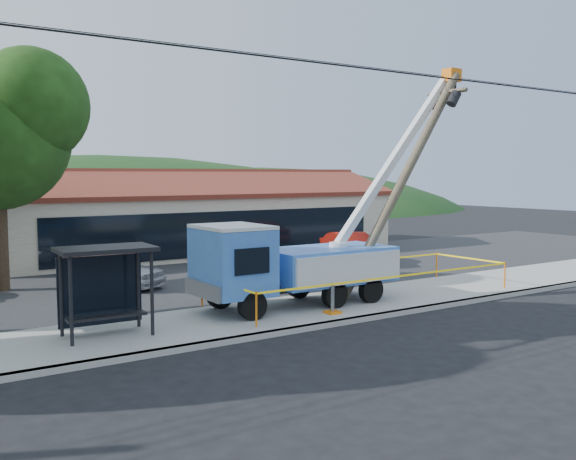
% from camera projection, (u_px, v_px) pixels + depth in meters
% --- Properties ---
extents(ground, '(120.00, 120.00, 0.00)m').
position_uv_depth(ground, '(384.00, 341.00, 16.82)').
color(ground, black).
rests_on(ground, ground).
extents(curb, '(60.00, 0.25, 0.15)m').
position_uv_depth(curb, '(334.00, 323.00, 18.55)').
color(curb, '#A09F96').
rests_on(curb, ground).
extents(sidewalk, '(60.00, 4.00, 0.15)m').
position_uv_depth(sidewalk, '(297.00, 312.00, 20.12)').
color(sidewalk, '#A09F96').
rests_on(sidewalk, ground).
extents(parking_lot, '(60.00, 12.00, 0.10)m').
position_uv_depth(parking_lot, '(187.00, 278.00, 26.73)').
color(parking_lot, '#28282B').
rests_on(parking_lot, ground).
extents(strip_mall, '(22.50, 8.53, 4.67)m').
position_uv_depth(strip_mall, '(191.00, 219.00, 35.38)').
color(strip_mall, '#BAAB93').
rests_on(strip_mall, ground).
extents(hill_center, '(89.60, 64.00, 32.00)m').
position_uv_depth(hill_center, '(99.00, 216.00, 67.80)').
color(hill_center, '#163C15').
rests_on(hill_center, ground).
extents(hill_east, '(72.80, 52.00, 26.00)m').
position_uv_depth(hill_east, '(260.00, 210.00, 78.95)').
color(hill_east, '#163C15').
rests_on(hill_east, ground).
extents(utility_truck, '(10.57, 3.66, 8.13)m').
position_uv_depth(utility_truck, '(293.00, 261.00, 20.55)').
color(utility_truck, black).
rests_on(utility_truck, ground).
extents(leaning_pole, '(5.60, 1.81, 8.06)m').
position_uv_depth(leaning_pole, '(407.00, 171.00, 22.54)').
color(leaning_pole, '#4E4032').
rests_on(leaning_pole, ground).
extents(bus_shelter, '(2.51, 1.61, 2.36)m').
position_uv_depth(bus_shelter, '(104.00, 270.00, 16.83)').
color(bus_shelter, black).
rests_on(bus_shelter, ground).
extents(caution_tape, '(10.83, 3.43, 0.99)m').
position_uv_depth(caution_tape, '(364.00, 276.00, 22.13)').
color(caution_tape, orange).
rests_on(caution_tape, ground).
extents(car_silver, '(3.59, 4.36, 1.40)m').
position_uv_depth(car_silver, '(113.00, 290.00, 24.29)').
color(car_silver, silver).
rests_on(car_silver, ground).
extents(car_red, '(2.60, 4.72, 1.47)m').
position_uv_depth(car_red, '(352.00, 265.00, 30.87)').
color(car_red, maroon).
rests_on(car_red, ground).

